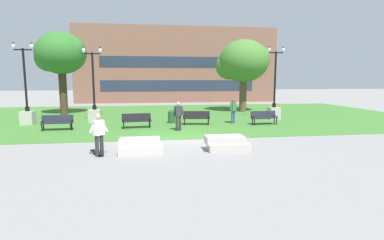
# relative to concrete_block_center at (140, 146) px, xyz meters

# --- Properties ---
(ground_plane) EXTENTS (140.00, 140.00, 0.00)m
(ground_plane) POSITION_rel_concrete_block_center_xyz_m (2.05, 2.56, -0.31)
(ground_plane) COLOR gray
(grass_lawn) EXTENTS (40.00, 20.00, 0.02)m
(grass_lawn) POSITION_rel_concrete_block_center_xyz_m (2.05, 12.56, -0.30)
(grass_lawn) COLOR #3D752D
(grass_lawn) RESTS_ON ground
(concrete_block_center) EXTENTS (1.80, 0.90, 0.64)m
(concrete_block_center) POSITION_rel_concrete_block_center_xyz_m (0.00, 0.00, 0.00)
(concrete_block_center) COLOR #BCB7B2
(concrete_block_center) RESTS_ON ground
(concrete_block_left) EXTENTS (1.90, 0.90, 0.64)m
(concrete_block_left) POSITION_rel_concrete_block_center_xyz_m (3.68, 0.04, 0.00)
(concrete_block_left) COLOR #B2ADA3
(concrete_block_left) RESTS_ON ground
(person_skateboarder) EXTENTS (0.76, 0.43, 1.71)m
(person_skateboarder) POSITION_rel_concrete_block_center_xyz_m (-1.61, -0.21, 0.66)
(person_skateboarder) COLOR #28282D
(person_skateboarder) RESTS_ON ground
(skateboard) EXTENTS (0.71, 0.97, 0.14)m
(skateboard) POSITION_rel_concrete_block_center_xyz_m (-1.77, 0.02, -0.22)
(skateboard) COLOR black
(skateboard) RESTS_ON ground
(park_bench_near_left) EXTENTS (1.84, 0.71, 0.90)m
(park_bench_near_left) POSITION_rel_concrete_block_center_xyz_m (-0.41, 6.55, 0.23)
(park_bench_near_left) COLOR black
(park_bench_near_left) RESTS_ON grass_lawn
(park_bench_near_right) EXTENTS (1.82, 0.61, 0.90)m
(park_bench_near_right) POSITION_rel_concrete_block_center_xyz_m (-5.08, 6.39, 0.23)
(park_bench_near_right) COLOR #1E232D
(park_bench_near_right) RESTS_ON grass_lawn
(park_bench_far_left) EXTENTS (1.86, 0.78, 0.90)m
(park_bench_far_left) POSITION_rel_concrete_block_center_xyz_m (3.52, 7.38, 0.23)
(park_bench_far_left) COLOR black
(park_bench_far_left) RESTS_ON grass_lawn
(park_bench_far_right) EXTENTS (1.84, 0.68, 0.90)m
(park_bench_far_right) POSITION_rel_concrete_block_center_xyz_m (8.03, 6.78, 0.23)
(park_bench_far_right) COLOR #1E232D
(park_bench_far_right) RESTS_ON grass_lawn
(lamp_post_right) EXTENTS (1.32, 0.80, 5.27)m
(lamp_post_right) POSITION_rel_concrete_block_center_xyz_m (-3.44, 9.49, 0.77)
(lamp_post_right) COLOR #ADA89E
(lamp_post_right) RESTS_ON grass_lawn
(lamp_post_left) EXTENTS (1.32, 0.80, 5.44)m
(lamp_post_left) POSITION_rel_concrete_block_center_xyz_m (-7.72, 9.04, 0.81)
(lamp_post_left) COLOR #ADA89E
(lamp_post_left) RESTS_ON grass_lawn
(lamp_post_center) EXTENTS (1.32, 0.80, 5.49)m
(lamp_post_center) POSITION_rel_concrete_block_center_xyz_m (9.85, 9.36, 0.81)
(lamp_post_center) COLOR #ADA89E
(lamp_post_center) RESTS_ON grass_lawn
(tree_near_right) EXTENTS (4.81, 4.58, 6.65)m
(tree_near_right) POSITION_rel_concrete_block_center_xyz_m (9.06, 14.84, 4.33)
(tree_near_right) COLOR brown
(tree_near_right) RESTS_ON grass_lawn
(tree_far_right) EXTENTS (4.35, 4.15, 6.98)m
(tree_far_right) POSITION_rel_concrete_block_center_xyz_m (-6.96, 14.82, 4.83)
(tree_far_right) COLOR #42301E
(tree_far_right) RESTS_ON grass_lawn
(trash_bin) EXTENTS (0.49, 0.49, 0.96)m
(trash_bin) POSITION_rel_concrete_block_center_xyz_m (1.91, 8.33, 0.20)
(trash_bin) COLOR #234C28
(trash_bin) RESTS_ON grass_lawn
(person_bystander_near_lawn) EXTENTS (0.60, 0.52, 1.71)m
(person_bystander_near_lawn) POSITION_rel_concrete_block_center_xyz_m (6.13, 7.61, 0.68)
(person_bystander_near_lawn) COLOR #384C7A
(person_bystander_near_lawn) RESTS_ON grass_lawn
(person_bystander_far_lawn) EXTENTS (0.74, 0.35, 1.71)m
(person_bystander_far_lawn) POSITION_rel_concrete_block_center_xyz_m (2.08, 5.18, 0.68)
(person_bystander_far_lawn) COLOR #28282D
(person_bystander_far_lawn) RESTS_ON grass_lawn
(building_facade_distant) EXTENTS (26.33, 1.03, 9.79)m
(building_facade_distant) POSITION_rel_concrete_block_center_xyz_m (4.24, 27.06, 4.58)
(building_facade_distant) COLOR brown
(building_facade_distant) RESTS_ON ground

